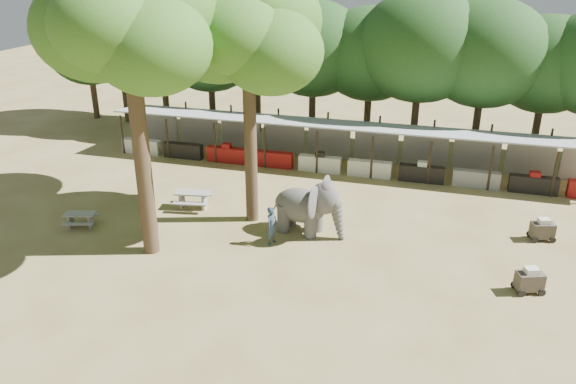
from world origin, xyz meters
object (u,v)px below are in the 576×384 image
(elephant, at_px, (309,206))
(picnic_table_far, at_px, (193,197))
(yard_tree_center, at_px, (127,19))
(picnic_table_near, at_px, (80,218))
(yard_tree_left, at_px, (129,29))
(cart_front, at_px, (530,280))
(cart_back, at_px, (542,229))
(handler, at_px, (272,226))
(yard_tree_back, at_px, (246,28))

(elephant, distance_m, picnic_table_far, 6.10)
(yard_tree_center, xyz_separation_m, picnic_table_near, (-4.00, 0.94, -8.77))
(yard_tree_left, bearing_deg, picnic_table_near, -103.85)
(yard_tree_left, relative_size, picnic_table_near, 6.72)
(yard_tree_left, distance_m, cart_front, 19.82)
(picnic_table_near, height_order, cart_back, cart_back)
(picnic_table_far, bearing_deg, yard_tree_left, 155.67)
(yard_tree_left, bearing_deg, picnic_table_far, -14.60)
(handler, bearing_deg, cart_back, -55.67)
(yard_tree_back, distance_m, cart_front, 14.61)
(cart_back, bearing_deg, yard_tree_center, -177.20)
(handler, bearing_deg, elephant, -24.25)
(elephant, height_order, cart_front, elephant)
(yard_tree_left, relative_size, cart_back, 9.44)
(elephant, bearing_deg, handler, -121.53)
(yard_tree_back, distance_m, picnic_table_far, 8.56)
(yard_tree_center, distance_m, cart_front, 17.17)
(yard_tree_left, xyz_separation_m, picnic_table_far, (2.97, -0.77, -7.66))
(elephant, height_order, handler, elephant)
(elephant, xyz_separation_m, cart_front, (8.82, -2.40, -0.77))
(yard_tree_left, distance_m, picnic_table_near, 8.82)
(handler, distance_m, cart_front, 10.10)
(cart_front, bearing_deg, picnic_table_far, 146.79)
(cart_front, xyz_separation_m, cart_back, (0.96, 4.48, -0.00))
(yard_tree_back, height_order, handler, yard_tree_back)
(yard_tree_back, distance_m, handler, 8.20)
(yard_tree_back, xyz_separation_m, picnic_table_near, (-7.00, -3.06, -8.10))
(handler, distance_m, picnic_table_near, 8.77)
(cart_front, bearing_deg, picnic_table_near, 159.41)
(picnic_table_far, bearing_deg, cart_back, -5.88)
(yard_tree_back, bearing_deg, yard_tree_left, 170.54)
(yard_tree_back, xyz_separation_m, elephant, (2.95, -0.79, -7.27))
(handler, bearing_deg, yard_tree_back, 54.77)
(picnic_table_far, height_order, cart_back, cart_back)
(handler, bearing_deg, cart_front, -78.89)
(picnic_table_far, bearing_deg, yard_tree_back, -13.98)
(picnic_table_near, relative_size, picnic_table_far, 0.87)
(picnic_table_far, bearing_deg, elephant, -19.40)
(elephant, bearing_deg, yard_tree_back, 174.41)
(handler, bearing_deg, yard_tree_left, 84.23)
(handler, height_order, picnic_table_near, handler)
(yard_tree_left, xyz_separation_m, cart_front, (17.77, -4.19, -7.71))
(picnic_table_near, bearing_deg, picnic_table_far, 23.05)
(yard_tree_back, relative_size, picnic_table_near, 6.93)
(cart_front, bearing_deg, elephant, 144.58)
(yard_tree_back, xyz_separation_m, handler, (1.72, -2.20, -7.71))
(yard_tree_left, xyz_separation_m, yard_tree_center, (3.00, -5.00, 1.01))
(yard_tree_back, distance_m, cart_back, 15.11)
(yard_tree_back, bearing_deg, picnic_table_near, -156.36)
(yard_tree_left, height_order, handler, yard_tree_left)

